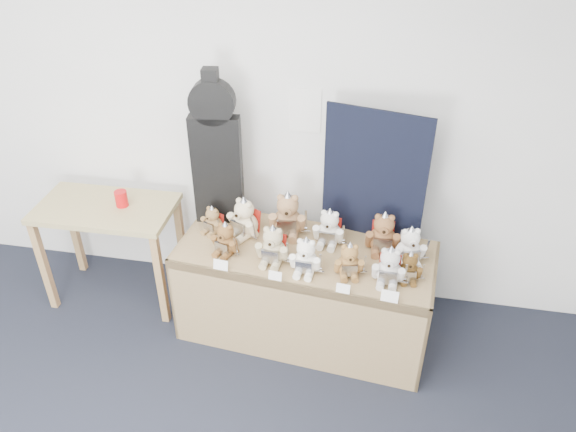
% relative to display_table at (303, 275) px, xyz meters
% --- Properties ---
extents(room_shell, '(6.00, 6.00, 6.00)m').
position_rel_display_table_xyz_m(room_shell, '(-0.09, 0.58, 0.90)').
color(room_shell, white).
rests_on(room_shell, floor).
extents(display_table, '(1.72, 0.85, 0.69)m').
position_rel_display_table_xyz_m(display_table, '(0.00, 0.00, 0.00)').
color(display_table, olive).
rests_on(display_table, floor).
extents(side_table, '(0.96, 0.54, 0.79)m').
position_rel_display_table_xyz_m(side_table, '(-1.43, 0.19, 0.12)').
color(side_table, tan).
rests_on(side_table, floor).
extents(guitar_case, '(0.34, 0.13, 1.08)m').
position_rel_display_table_xyz_m(guitar_case, '(-0.64, 0.33, 0.68)').
color(guitar_case, black).
rests_on(guitar_case, display_table).
extents(navy_board, '(0.66, 0.17, 0.89)m').
position_rel_display_table_xyz_m(navy_board, '(0.39, 0.34, 0.60)').
color(navy_board, black).
rests_on(navy_board, display_table).
extents(red_cup, '(0.09, 0.09, 0.11)m').
position_rel_display_table_xyz_m(red_cup, '(-1.31, 0.22, 0.31)').
color(red_cup, red).
rests_on(red_cup, side_table).
extents(teddy_front_far_left, '(0.20, 0.19, 0.25)m').
position_rel_display_table_xyz_m(teddy_front_far_left, '(-0.49, -0.04, 0.25)').
color(teddy_front_far_left, brown).
rests_on(teddy_front_far_left, display_table).
extents(teddy_front_left, '(0.24, 0.20, 0.29)m').
position_rel_display_table_xyz_m(teddy_front_left, '(-0.18, -0.07, 0.27)').
color(teddy_front_left, tan).
rests_on(teddy_front_left, display_table).
extents(teddy_front_centre, '(0.22, 0.18, 0.27)m').
position_rel_display_table_xyz_m(teddy_front_centre, '(0.04, -0.13, 0.26)').
color(teddy_front_centre, white).
rests_on(teddy_front_centre, display_table).
extents(teddy_front_right, '(0.21, 0.18, 0.25)m').
position_rel_display_table_xyz_m(teddy_front_right, '(0.30, -0.11, 0.25)').
color(teddy_front_right, olive).
rests_on(teddy_front_right, display_table).
extents(teddy_front_far_right, '(0.22, 0.19, 0.27)m').
position_rel_display_table_xyz_m(teddy_front_far_right, '(0.54, -0.14, 0.26)').
color(teddy_front_far_right, silver).
rests_on(teddy_front_far_right, display_table).
extents(teddy_front_end, '(0.18, 0.15, 0.22)m').
position_rel_display_table_xyz_m(teddy_front_end, '(0.66, -0.09, 0.24)').
color(teddy_front_end, '#543B1D').
rests_on(teddy_front_end, display_table).
extents(teddy_back_left, '(0.25, 0.25, 0.31)m').
position_rel_display_table_xyz_m(teddy_back_left, '(-0.43, 0.17, 0.27)').
color(teddy_back_left, beige).
rests_on(teddy_back_left, display_table).
extents(teddy_back_centre_left, '(0.28, 0.23, 0.34)m').
position_rel_display_table_xyz_m(teddy_back_centre_left, '(-0.15, 0.25, 0.29)').
color(teddy_back_centre_left, '#A47952').
rests_on(teddy_back_centre_left, display_table).
extents(teddy_back_centre_right, '(0.23, 0.20, 0.28)m').
position_rel_display_table_xyz_m(teddy_back_centre_right, '(0.14, 0.19, 0.26)').
color(teddy_back_centre_right, white).
rests_on(teddy_back_centre_right, display_table).
extents(teddy_back_right, '(0.25, 0.21, 0.31)m').
position_rel_display_table_xyz_m(teddy_back_right, '(0.49, 0.18, 0.27)').
color(teddy_back_right, brown).
rests_on(teddy_back_right, display_table).
extents(teddy_back_end, '(0.23, 0.21, 0.28)m').
position_rel_display_table_xyz_m(teddy_back_end, '(0.66, 0.08, 0.26)').
color(teddy_back_end, white).
rests_on(teddy_back_end, display_table).
extents(teddy_back_far_left, '(0.17, 0.17, 0.22)m').
position_rel_display_table_xyz_m(teddy_back_far_left, '(-0.64, 0.17, 0.24)').
color(teddy_back_far_left, olive).
rests_on(teddy_back_far_left, display_table).
extents(entry_card_a, '(0.10, 0.03, 0.07)m').
position_rel_display_table_xyz_m(entry_card_a, '(-0.48, -0.22, 0.19)').
color(entry_card_a, white).
rests_on(entry_card_a, display_table).
extents(entry_card_b, '(0.08, 0.03, 0.06)m').
position_rel_display_table_xyz_m(entry_card_b, '(-0.13, -0.25, 0.18)').
color(entry_card_b, white).
rests_on(entry_card_b, display_table).
extents(entry_card_c, '(0.08, 0.03, 0.06)m').
position_rel_display_table_xyz_m(entry_card_c, '(0.29, -0.29, 0.18)').
color(entry_card_c, white).
rests_on(entry_card_c, display_table).
extents(entry_card_d, '(0.10, 0.03, 0.07)m').
position_rel_display_table_xyz_m(entry_card_d, '(0.56, -0.32, 0.19)').
color(entry_card_d, white).
rests_on(entry_card_d, display_table).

